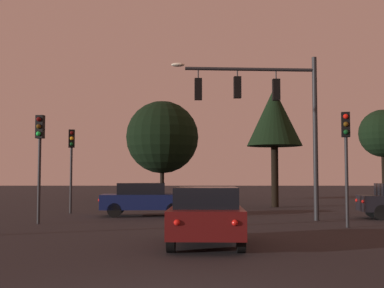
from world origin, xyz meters
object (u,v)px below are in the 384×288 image
traffic_signal_mast_arm (270,105)px  car_nearside_lane (206,215)px  traffic_light_median (346,145)px  tree_left_far (162,137)px  tree_behind_sign (383,134)px  tree_center_horizon (274,118)px  car_crossing_left (144,199)px  traffic_light_corner_left (71,154)px  traffic_light_corner_right (40,146)px

traffic_signal_mast_arm → car_nearside_lane: bearing=-109.9°
traffic_light_median → car_nearside_lane: traffic_light_median is taller
traffic_signal_mast_arm → tree_left_far: bearing=107.1°
tree_behind_sign → tree_center_horizon: size_ratio=0.99×
car_crossing_left → traffic_light_corner_left: bearing=154.9°
traffic_signal_mast_arm → car_crossing_left: (-5.47, 2.62, -3.98)m
traffic_signal_mast_arm → car_crossing_left: 7.26m
car_nearside_lane → tree_left_far: (-2.79, 26.01, 4.07)m
tree_center_horizon → tree_behind_sign: bearing=43.7°
tree_left_far → traffic_light_corner_left: bearing=-104.9°
traffic_light_median → tree_behind_sign: tree_behind_sign is taller
car_crossing_left → tree_behind_sign: bearing=44.5°
traffic_light_corner_right → car_nearside_lane: 9.19m
traffic_signal_mast_arm → traffic_light_corner_left: bearing=154.6°
traffic_light_corner_right → traffic_light_median: 11.51m
car_nearside_lane → car_crossing_left: 10.76m
car_crossing_left → tree_center_horizon: bearing=45.6°
tree_left_far → traffic_light_corner_right: bearing=-100.1°
traffic_light_corner_left → traffic_light_corner_right: 5.88m
traffic_light_median → car_crossing_left: 9.75m
traffic_light_corner_left → car_nearside_lane: (6.46, -12.21, -2.17)m
traffic_light_corner_right → tree_behind_sign: size_ratio=0.58×
traffic_light_median → car_crossing_left: (-7.78, 5.46, -2.14)m
traffic_light_corner_left → tree_left_far: bearing=75.1°
traffic_light_median → tree_center_horizon: 13.05m
traffic_signal_mast_arm → tree_center_horizon: bearing=80.2°
traffic_signal_mast_arm → tree_left_far: 19.05m
traffic_signal_mast_arm → car_nearside_lane: 9.21m
traffic_light_median → tree_left_far: size_ratio=0.54×
traffic_light_corner_left → traffic_light_corner_right: bearing=-88.4°
traffic_signal_mast_arm → traffic_light_corner_right: bearing=-170.8°
tree_left_far → tree_center_horizon: bearing=-48.3°
car_crossing_left → tree_center_horizon: size_ratio=0.57×
traffic_signal_mast_arm → traffic_light_corner_left: traffic_signal_mast_arm is taller
car_crossing_left → tree_center_horizon: tree_center_horizon is taller
traffic_light_corner_right → traffic_light_median: (11.43, -1.37, -0.04)m
traffic_signal_mast_arm → tree_behind_sign: 22.92m
traffic_light_corner_left → tree_behind_sign: bearing=35.8°
traffic_light_corner_right → traffic_light_median: traffic_light_corner_right is taller
traffic_light_corner_right → car_crossing_left: traffic_light_corner_right is taller
traffic_signal_mast_arm → tree_behind_sign: bearing=59.0°
traffic_light_median → tree_center_horizon: size_ratio=0.57×
traffic_light_corner_left → traffic_light_median: 13.67m
traffic_signal_mast_arm → traffic_light_median: traffic_signal_mast_arm is taller
tree_behind_sign → tree_left_far: tree_left_far is taller
traffic_light_corner_right → tree_behind_sign: tree_behind_sign is taller
traffic_signal_mast_arm → traffic_light_corner_left: (-9.28, 4.41, -1.81)m
tree_behind_sign → tree_left_far: size_ratio=0.94×
car_nearside_lane → traffic_signal_mast_arm: bearing=70.1°
traffic_light_corner_left → car_nearside_lane: 13.99m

